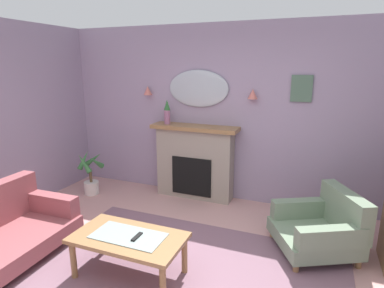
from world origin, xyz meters
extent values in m
cube|color=#9E8CA8|center=(0.00, 2.46, 1.33)|extent=(6.66, 0.10, 2.66)
cube|color=#7F5B6B|center=(0.00, 0.20, 0.01)|extent=(3.20, 2.40, 0.01)
cube|color=gray|center=(-0.62, 2.25, 0.55)|extent=(1.20, 0.28, 1.10)
cube|color=black|center=(-0.62, 2.15, 0.38)|extent=(0.64, 0.12, 0.60)
cube|color=olive|center=(-0.62, 2.23, 1.13)|extent=(1.36, 0.36, 0.06)
cylinder|color=#9E6084|center=(-1.07, 2.21, 1.27)|extent=(0.09, 0.09, 0.22)
cone|color=#2D6633|center=(-1.07, 2.21, 1.46)|extent=(0.10, 0.10, 0.16)
ellipsoid|color=#B2BCC6|center=(-0.62, 2.38, 1.71)|extent=(0.96, 0.06, 0.56)
cone|color=#D17066|center=(-1.47, 2.33, 1.66)|extent=(0.14, 0.14, 0.14)
cone|color=#D17066|center=(0.23, 2.33, 1.66)|extent=(0.14, 0.14, 0.14)
cube|color=#4C6B56|center=(0.88, 2.39, 1.75)|extent=(0.28, 0.03, 0.36)
cube|color=olive|center=(-0.49, 0.15, 0.42)|extent=(1.10, 0.60, 0.04)
cube|color=#8C9E99|center=(-0.49, 0.15, 0.44)|extent=(0.72, 0.36, 0.01)
cylinder|color=olive|center=(-0.98, -0.09, 0.20)|extent=(0.06, 0.06, 0.40)
cylinder|color=olive|center=(0.00, -0.09, 0.20)|extent=(0.06, 0.06, 0.40)
cylinder|color=olive|center=(-0.98, 0.39, 0.20)|extent=(0.06, 0.06, 0.40)
cylinder|color=olive|center=(0.00, 0.39, 0.20)|extent=(0.06, 0.06, 0.40)
cube|color=black|center=(-0.39, 0.14, 0.45)|extent=(0.04, 0.16, 0.02)
cube|color=#934C51|center=(-1.85, 0.51, 0.40)|extent=(0.76, 0.18, 0.24)
cylinder|color=olive|center=(-1.51, 0.51, 0.05)|extent=(0.07, 0.07, 0.10)
cylinder|color=olive|center=(-2.19, 0.48, 0.05)|extent=(0.07, 0.07, 0.10)
cube|color=gray|center=(1.19, 1.28, 0.18)|extent=(1.08, 1.08, 0.16)
cube|color=gray|center=(1.49, 1.44, 0.48)|extent=(0.52, 0.78, 0.45)
cube|color=gray|center=(1.03, 1.58, 0.37)|extent=(0.70, 0.46, 0.22)
cube|color=gray|center=(1.35, 0.98, 0.37)|extent=(0.70, 0.46, 0.22)
cylinder|color=olive|center=(0.73, 1.42, 0.05)|extent=(0.06, 0.06, 0.10)
cylinder|color=olive|center=(1.05, 0.82, 0.05)|extent=(0.06, 0.06, 0.10)
cylinder|color=olive|center=(1.33, 1.74, 0.05)|extent=(0.06, 0.06, 0.10)
cylinder|color=olive|center=(1.65, 1.14, 0.05)|extent=(0.06, 0.06, 0.10)
cylinder|color=silver|center=(-2.23, 1.71, 0.10)|extent=(0.24, 0.24, 0.21)
cylinder|color=brown|center=(-2.23, 1.71, 0.32)|extent=(0.04, 0.04, 0.22)
cone|color=#38753D|center=(-2.10, 1.71, 0.56)|extent=(0.10, 0.32, 0.27)
cone|color=#38753D|center=(-2.25, 1.84, 0.56)|extent=(0.33, 0.14, 0.27)
cone|color=#38753D|center=(-2.36, 1.73, 0.56)|extent=(0.13, 0.28, 0.32)
cone|color=#38753D|center=(-2.22, 1.58, 0.56)|extent=(0.26, 0.10, 0.32)
camera|label=1|loc=(1.12, -2.21, 2.06)|focal=29.75mm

